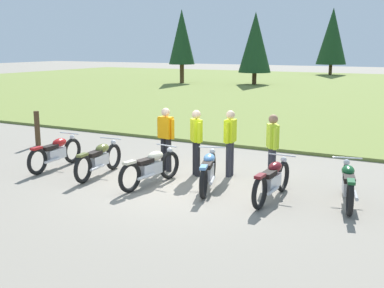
{
  "coord_description": "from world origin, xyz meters",
  "views": [
    {
      "loc": [
        5.35,
        -9.45,
        3.24
      ],
      "look_at": [
        0.0,
        0.6,
        0.9
      ],
      "focal_mm": 44.91,
      "sensor_mm": 36.0,
      "label": 1
    }
  ],
  "objects_px": {
    "trail_marker_post": "(37,128)",
    "motorcycle_british_green": "(348,184)",
    "motorcycle_sky_blue": "(208,170)",
    "motorcycle_red": "(56,152)",
    "rider_near_row_end": "(196,139)",
    "rider_in_hivis_vest": "(272,145)",
    "motorcycle_maroon": "(272,180)",
    "motorcycle_cream": "(151,167)",
    "rider_with_back_turned": "(166,135)",
    "motorcycle_olive": "(99,159)",
    "rider_checking_bike": "(230,139)"
  },
  "relations": [
    {
      "from": "motorcycle_red",
      "to": "rider_with_back_turned",
      "type": "xyz_separation_m",
      "value": [
        2.74,
        1.16,
        0.51
      ]
    },
    {
      "from": "motorcycle_sky_blue",
      "to": "rider_in_hivis_vest",
      "type": "relative_size",
      "value": 1.21
    },
    {
      "from": "motorcycle_maroon",
      "to": "rider_near_row_end",
      "type": "relative_size",
      "value": 1.26
    },
    {
      "from": "trail_marker_post",
      "to": "motorcycle_sky_blue",
      "type": "bearing_deg",
      "value": -13.86
    },
    {
      "from": "motorcycle_olive",
      "to": "rider_near_row_end",
      "type": "relative_size",
      "value": 1.26
    },
    {
      "from": "motorcycle_maroon",
      "to": "rider_in_hivis_vest",
      "type": "xyz_separation_m",
      "value": [
        -0.4,
        1.14,
        0.51
      ]
    },
    {
      "from": "motorcycle_british_green",
      "to": "rider_near_row_end",
      "type": "bearing_deg",
      "value": 171.57
    },
    {
      "from": "motorcycle_cream",
      "to": "rider_in_hivis_vest",
      "type": "relative_size",
      "value": 1.25
    },
    {
      "from": "motorcycle_red",
      "to": "motorcycle_sky_blue",
      "type": "height_order",
      "value": "same"
    },
    {
      "from": "motorcycle_olive",
      "to": "motorcycle_cream",
      "type": "relative_size",
      "value": 1.0
    },
    {
      "from": "motorcycle_maroon",
      "to": "motorcycle_british_green",
      "type": "xyz_separation_m",
      "value": [
        1.49,
        0.42,
        0.0
      ]
    },
    {
      "from": "motorcycle_olive",
      "to": "rider_near_row_end",
      "type": "height_order",
      "value": "rider_near_row_end"
    },
    {
      "from": "motorcycle_maroon",
      "to": "rider_with_back_turned",
      "type": "bearing_deg",
      "value": 162.85
    },
    {
      "from": "rider_near_row_end",
      "to": "trail_marker_post",
      "type": "bearing_deg",
      "value": 172.54
    },
    {
      "from": "motorcycle_british_green",
      "to": "rider_with_back_turned",
      "type": "distance_m",
      "value": 4.79
    },
    {
      "from": "rider_in_hivis_vest",
      "to": "motorcycle_maroon",
      "type": "bearing_deg",
      "value": -70.69
    },
    {
      "from": "motorcycle_maroon",
      "to": "motorcycle_british_green",
      "type": "relative_size",
      "value": 1.02
    },
    {
      "from": "motorcycle_sky_blue",
      "to": "motorcycle_british_green",
      "type": "height_order",
      "value": "same"
    },
    {
      "from": "motorcycle_cream",
      "to": "rider_with_back_turned",
      "type": "height_order",
      "value": "rider_with_back_turned"
    },
    {
      "from": "motorcycle_cream",
      "to": "motorcycle_sky_blue",
      "type": "distance_m",
      "value": 1.37
    },
    {
      "from": "motorcycle_british_green",
      "to": "rider_in_hivis_vest",
      "type": "bearing_deg",
      "value": 159.17
    },
    {
      "from": "motorcycle_red",
      "to": "rider_with_back_turned",
      "type": "relative_size",
      "value": 1.26
    },
    {
      "from": "rider_in_hivis_vest",
      "to": "trail_marker_post",
      "type": "height_order",
      "value": "rider_in_hivis_vest"
    },
    {
      "from": "motorcycle_sky_blue",
      "to": "trail_marker_post",
      "type": "distance_m",
      "value": 7.33
    },
    {
      "from": "trail_marker_post",
      "to": "motorcycle_british_green",
      "type": "bearing_deg",
      "value": -7.83
    },
    {
      "from": "rider_with_back_turned",
      "to": "rider_checking_bike",
      "type": "relative_size",
      "value": 1.0
    },
    {
      "from": "trail_marker_post",
      "to": "motorcycle_cream",
      "type": "bearing_deg",
      "value": -20.08
    },
    {
      "from": "motorcycle_sky_blue",
      "to": "motorcycle_maroon",
      "type": "bearing_deg",
      "value": -2.3
    },
    {
      "from": "motorcycle_red",
      "to": "rider_near_row_end",
      "type": "distance_m",
      "value": 3.85
    },
    {
      "from": "motorcycle_olive",
      "to": "motorcycle_red",
      "type": "bearing_deg",
      "value": 177.98
    },
    {
      "from": "rider_in_hivis_vest",
      "to": "motorcycle_olive",
      "type": "bearing_deg",
      "value": -161.67
    },
    {
      "from": "trail_marker_post",
      "to": "motorcycle_olive",
      "type": "bearing_deg",
      "value": -25.86
    },
    {
      "from": "rider_checking_bike",
      "to": "motorcycle_maroon",
      "type": "bearing_deg",
      "value": -40.34
    },
    {
      "from": "motorcycle_british_green",
      "to": "rider_near_row_end",
      "type": "distance_m",
      "value": 3.9
    },
    {
      "from": "motorcycle_olive",
      "to": "motorcycle_sky_blue",
      "type": "distance_m",
      "value": 2.94
    },
    {
      "from": "motorcycle_british_green",
      "to": "rider_with_back_turned",
      "type": "relative_size",
      "value": 1.24
    },
    {
      "from": "motorcycle_red",
      "to": "motorcycle_sky_blue",
      "type": "bearing_deg",
      "value": 2.86
    },
    {
      "from": "rider_in_hivis_vest",
      "to": "rider_with_back_turned",
      "type": "height_order",
      "value": "same"
    },
    {
      "from": "rider_with_back_turned",
      "to": "rider_near_row_end",
      "type": "distance_m",
      "value": 0.9
    },
    {
      "from": "motorcycle_red",
      "to": "motorcycle_olive",
      "type": "relative_size",
      "value": 1.0
    },
    {
      "from": "motorcycle_cream",
      "to": "motorcycle_maroon",
      "type": "height_order",
      "value": "same"
    },
    {
      "from": "rider_in_hivis_vest",
      "to": "rider_with_back_turned",
      "type": "relative_size",
      "value": 1.0
    },
    {
      "from": "rider_checking_bike",
      "to": "trail_marker_post",
      "type": "xyz_separation_m",
      "value": [
        -7.1,
        0.49,
        -0.38
      ]
    },
    {
      "from": "rider_with_back_turned",
      "to": "rider_near_row_end",
      "type": "relative_size",
      "value": 1.0
    },
    {
      "from": "motorcycle_olive",
      "to": "motorcycle_maroon",
      "type": "bearing_deg",
      "value": 2.71
    },
    {
      "from": "rider_in_hivis_vest",
      "to": "rider_with_back_turned",
      "type": "bearing_deg",
      "value": -177.18
    },
    {
      "from": "rider_checking_bike",
      "to": "rider_in_hivis_vest",
      "type": "bearing_deg",
      "value": -9.28
    },
    {
      "from": "motorcycle_cream",
      "to": "motorcycle_maroon",
      "type": "xyz_separation_m",
      "value": [
        2.87,
        0.3,
        0.0
      ]
    },
    {
      "from": "motorcycle_red",
      "to": "rider_near_row_end",
      "type": "bearing_deg",
      "value": 17.51
    },
    {
      "from": "motorcycle_red",
      "to": "rider_near_row_end",
      "type": "height_order",
      "value": "rider_near_row_end"
    }
  ]
}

